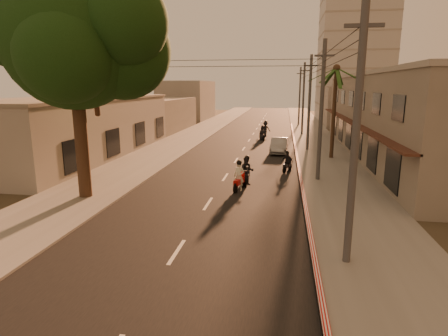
{
  "coord_description": "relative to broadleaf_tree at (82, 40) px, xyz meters",
  "views": [
    {
      "loc": [
        3.84,
        -16.73,
        6.19
      ],
      "look_at": [
        0.37,
        5.12,
        1.3
      ],
      "focal_mm": 30.0,
      "sensor_mm": 36.0,
      "label": 1
    }
  ],
  "objects": [
    {
      "name": "scooter_far_a",
      "position": [
        8.09,
        24.06,
        -7.68
      ],
      "size": [
        1.15,
        1.69,
        1.74
      ],
      "rotation": [
        0.0,
        0.0,
        0.36
      ],
      "color": "black",
      "rests_on": "ground"
    },
    {
      "name": "filler_left_near",
      "position": [
        -7.39,
        31.86,
        -6.28
      ],
      "size": [
        8.0,
        14.0,
        4.4
      ],
      "primitive_type": "cube",
      "color": "gray",
      "rests_on": "ground"
    },
    {
      "name": "scooter_mid_a",
      "position": [
        8.26,
        4.15,
        -7.62
      ],
      "size": [
        0.91,
        1.94,
        1.91
      ],
      "rotation": [
        0.0,
        0.0,
        0.03
      ],
      "color": "black",
      "rests_on": "ground"
    },
    {
      "name": "road",
      "position": [
        6.61,
        17.86,
        -8.47
      ],
      "size": [
        10.0,
        140.0,
        0.02
      ],
      "primitive_type": "cube",
      "color": "black",
      "rests_on": "ground"
    },
    {
      "name": "utility_poles",
      "position": [
        12.81,
        17.86,
        -1.94
      ],
      "size": [
        1.2,
        48.26,
        9.0
      ],
      "color": "#38383A",
      "rests_on": "ground"
    },
    {
      "name": "filler_left_far",
      "position": [
        -7.39,
        49.86,
        -4.98
      ],
      "size": [
        8.0,
        14.0,
        7.0
      ],
      "primitive_type": "cube",
      "color": "gray",
      "rests_on": "ground"
    },
    {
      "name": "scooter_mid_b",
      "position": [
        10.81,
        8.25,
        -7.75
      ],
      "size": [
        1.14,
        1.54,
        1.59
      ],
      "rotation": [
        0.0,
        0.0,
        -0.38
      ],
      "color": "black",
      "rests_on": "ground"
    },
    {
      "name": "left_building",
      "position": [
        -7.37,
        11.86,
        -5.88
      ],
      "size": [
        8.2,
        24.2,
        5.2
      ],
      "color": "gray",
      "rests_on": "ground"
    },
    {
      "name": "parked_car",
      "position": [
        10.12,
        16.09,
        -7.77
      ],
      "size": [
        1.83,
        4.4,
        1.41
      ],
      "primitive_type": "imported",
      "rotation": [
        0.0,
        0.0,
        -0.04
      ],
      "color": "gray",
      "rests_on": "ground"
    },
    {
      "name": "sidewalk_right",
      "position": [
        14.11,
        17.86,
        -8.42
      ],
      "size": [
        5.0,
        140.0,
        0.12
      ],
      "primitive_type": "cube",
      "color": "slate",
      "rests_on": "ground"
    },
    {
      "name": "filler_right",
      "position": [
        20.61,
        42.86,
        -5.48
      ],
      "size": [
        8.0,
        14.0,
        6.0
      ],
      "primitive_type": "cube",
      "color": "gray",
      "rests_on": "ground"
    },
    {
      "name": "sidewalk_left",
      "position": [
        -0.89,
        17.86,
        -8.42
      ],
      "size": [
        5.0,
        140.0,
        0.12
      ],
      "primitive_type": "cube",
      "color": "slate",
      "rests_on": "ground"
    },
    {
      "name": "curb_stripe",
      "position": [
        11.71,
        12.86,
        -8.38
      ],
      "size": [
        0.2,
        60.0,
        0.2
      ],
      "primitive_type": "cube",
      "color": "red",
      "rests_on": "ground"
    },
    {
      "name": "scooter_red",
      "position": [
        7.94,
        2.71,
        -7.64
      ],
      "size": [
        0.92,
        1.89,
        1.89
      ],
      "rotation": [
        0.0,
        0.0,
        -0.24
      ],
      "color": "black",
      "rests_on": "ground"
    },
    {
      "name": "broadleaf_tree",
      "position": [
        0.0,
        0.0,
        0.0
      ],
      "size": [
        9.6,
        8.7,
        12.1
      ],
      "color": "black",
      "rests_on": "ground"
    },
    {
      "name": "ground",
      "position": [
        6.61,
        -2.14,
        -8.48
      ],
      "size": [
        160.0,
        160.0,
        0.0
      ],
      "primitive_type": "plane",
      "color": "#383023",
      "rests_on": "ground"
    },
    {
      "name": "shophouse_row",
      "position": [
        20.57,
        15.86,
        -4.83
      ],
      "size": [
        8.8,
        34.2,
        7.3
      ],
      "color": "gray",
      "rests_on": "ground"
    },
    {
      "name": "distant_tower",
      "position": [
        22.61,
        53.86,
        5.52
      ],
      "size": [
        12.1,
        12.1,
        28.0
      ],
      "color": "#B7B5B2",
      "rests_on": "ground"
    },
    {
      "name": "scooter_far_b",
      "position": [
        8.27,
        27.48,
        -7.57
      ],
      "size": [
        1.26,
        2.03,
        2.0
      ],
      "rotation": [
        0.0,
        0.0,
        0.03
      ],
      "color": "black",
      "rests_on": "ground"
    },
    {
      "name": "palm_tree",
      "position": [
        14.61,
        13.86,
        -1.33
      ],
      "size": [
        5.0,
        5.0,
        8.2
      ],
      "color": "black",
      "rests_on": "ground"
    }
  ]
}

